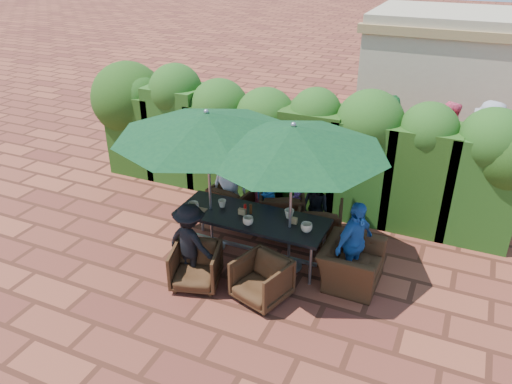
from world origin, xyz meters
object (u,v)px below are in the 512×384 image
at_px(umbrella_left, 207,125).
at_px(chair_far_mid, 282,207).
at_px(chair_end_right, 351,258).
at_px(chair_near_left, 196,265).
at_px(dining_table, 252,220).
at_px(chair_far_right, 320,220).
at_px(chair_near_right, 262,278).
at_px(chair_far_left, 235,200).
at_px(umbrella_right, 293,139).

distance_m(umbrella_left, chair_far_mid, 2.28).
relative_size(umbrella_left, chair_end_right, 2.97).
xyz_separation_m(umbrella_left, chair_near_left, (0.28, -1.01, -1.85)).
bearing_deg(dining_table, chair_far_right, 46.44).
relative_size(chair_far_mid, chair_end_right, 0.83).
height_order(umbrella_left, chair_near_right, umbrella_left).
xyz_separation_m(chair_far_right, chair_near_left, (-1.33, -1.98, -0.03)).
xyz_separation_m(umbrella_left, chair_far_left, (-0.07, 1.01, -1.82)).
relative_size(umbrella_right, chair_far_left, 3.61).
relative_size(umbrella_right, chair_far_right, 3.66).
distance_m(chair_far_left, chair_near_right, 2.37).
height_order(chair_far_left, chair_near_right, chair_far_left).
bearing_deg(chair_far_right, chair_near_left, 42.75).
bearing_deg(dining_table, chair_near_right, -58.20).
distance_m(umbrella_right, chair_far_mid, 2.20).
relative_size(umbrella_left, chair_far_right, 3.79).
relative_size(umbrella_right, chair_near_left, 3.91).
relative_size(dining_table, chair_near_right, 3.41).
relative_size(chair_far_right, chair_near_right, 1.06).
xyz_separation_m(chair_far_left, chair_end_right, (2.47, -1.00, 0.04)).
bearing_deg(chair_far_right, umbrella_right, 65.03).
distance_m(chair_far_mid, chair_end_right, 1.91).
distance_m(dining_table, chair_near_left, 1.19).
xyz_separation_m(chair_far_left, chair_near_right, (1.38, -1.92, -0.03)).
height_order(chair_far_right, chair_near_right, chair_far_right).
bearing_deg(chair_end_right, umbrella_right, 91.96).
bearing_deg(chair_far_mid, chair_far_right, 148.07).
bearing_deg(chair_far_left, chair_far_right, -173.00).
xyz_separation_m(chair_far_mid, chair_near_left, (-0.56, -2.11, -0.05)).
bearing_deg(chair_far_mid, chair_near_left, 53.47).
relative_size(umbrella_right, chair_far_mid, 3.44).
relative_size(chair_far_right, chair_end_right, 0.78).
xyz_separation_m(dining_table, chair_near_right, (0.59, -0.96, -0.31)).
bearing_deg(chair_far_left, chair_far_mid, -165.61).
distance_m(chair_near_left, chair_end_right, 2.36).
distance_m(umbrella_left, chair_end_right, 2.99).
bearing_deg(umbrella_left, chair_near_right, -34.67).
bearing_deg(umbrella_right, chair_near_right, -95.31).
bearing_deg(chair_near_left, chair_far_left, 83.26).
relative_size(chair_far_left, chair_far_mid, 0.95).
relative_size(chair_far_left, chair_far_right, 1.01).
distance_m(dining_table, umbrella_left, 1.70).
height_order(dining_table, chair_far_right, chair_far_right).
height_order(chair_near_left, chair_near_right, chair_near_right).
bearing_deg(chair_near_left, chair_end_right, 9.35).
bearing_deg(chair_far_left, umbrella_left, 102.39).
relative_size(chair_far_mid, chair_near_left, 1.14).
distance_m(chair_far_mid, chair_far_right, 0.78).
bearing_deg(chair_near_right, dining_table, 139.22).
bearing_deg(chair_far_right, chair_far_left, -15.01).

